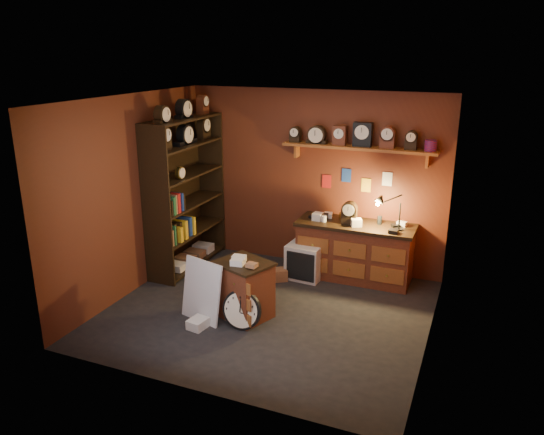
{
  "coord_description": "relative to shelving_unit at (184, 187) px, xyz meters",
  "views": [
    {
      "loc": [
        2.4,
        -5.68,
        3.27
      ],
      "look_at": [
        -0.09,
        0.35,
        1.17
      ],
      "focal_mm": 35.0,
      "sensor_mm": 36.0,
      "label": 1
    }
  ],
  "objects": [
    {
      "name": "floor_box_a",
      "position": [
        1.15,
        -1.09,
        -1.17
      ],
      "size": [
        0.3,
        0.27,
        0.16
      ],
      "primitive_type": "cube",
      "rotation": [
        0.0,
        0.0,
        0.23
      ],
      "color": "#9A6643",
      "rests_on": "ground"
    },
    {
      "name": "big_round_clock",
      "position": [
        1.66,
        -1.48,
        -1.01
      ],
      "size": [
        0.49,
        0.16,
        0.5
      ],
      "color": "black",
      "rests_on": "ground"
    },
    {
      "name": "workbench",
      "position": [
        2.55,
        0.49,
        -0.78
      ],
      "size": [
        1.69,
        0.66,
        1.36
      ],
      "color": "maroon",
      "rests_on": "ground"
    },
    {
      "name": "low_cabinet",
      "position": [
        1.56,
        -1.2,
        -0.85
      ],
      "size": [
        0.8,
        0.75,
        0.83
      ],
      "rotation": [
        0.0,
        0.0,
        -0.38
      ],
      "color": "maroon",
      "rests_on": "ground"
    },
    {
      "name": "floor_box_b",
      "position": [
        1.16,
        -1.69,
        -1.19
      ],
      "size": [
        0.23,
        0.26,
        0.12
      ],
      "primitive_type": "cube",
      "rotation": [
        0.0,
        0.0,
        -0.15
      ],
      "color": "white",
      "rests_on": "ground"
    },
    {
      "name": "mini_fridge",
      "position": [
        1.89,
        0.26,
        -0.99
      ],
      "size": [
        0.54,
        0.55,
        0.52
      ],
      "rotation": [
        0.0,
        0.0,
        -0.07
      ],
      "color": "silver",
      "rests_on": "ground"
    },
    {
      "name": "white_panel",
      "position": [
        1.1,
        -1.47,
        -1.25
      ],
      "size": [
        0.62,
        0.32,
        0.79
      ],
      "primitive_type": "cube",
      "rotation": [
        -0.17,
        0.0,
        -0.27
      ],
      "color": "silver",
      "rests_on": "ground"
    },
    {
      "name": "room_shell",
      "position": [
        1.84,
        -0.87,
        0.47
      ],
      "size": [
        4.02,
        3.62,
        2.71
      ],
      "color": "maroon",
      "rests_on": "ground"
    },
    {
      "name": "floor_box_c",
      "position": [
        1.56,
        -0.01,
        -1.17
      ],
      "size": [
        0.3,
        0.28,
        0.17
      ],
      "primitive_type": "cube",
      "rotation": [
        0.0,
        0.0,
        0.58
      ],
      "color": "#9A6643",
      "rests_on": "ground"
    },
    {
      "name": "shelving_unit",
      "position": [
        0.0,
        0.0,
        0.0
      ],
      "size": [
        0.47,
        1.6,
        2.58
      ],
      "color": "black",
      "rests_on": "ground"
    },
    {
      "name": "floor",
      "position": [
        1.79,
        -0.98,
        -1.25
      ],
      "size": [
        4.0,
        4.0,
        0.0
      ],
      "primitive_type": "plane",
      "color": "black",
      "rests_on": "ground"
    }
  ]
}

